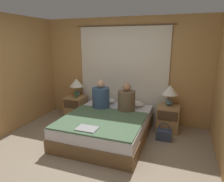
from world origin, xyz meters
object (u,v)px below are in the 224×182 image
nightstand_left (76,107)px  laptop_on_bed (87,129)px  nightstand_right (168,118)px  pillow_left (105,101)px  bed (107,126)px  person_right_in_bed (126,100)px  lamp_left (76,84)px  beer_bottle_on_left_stand (76,95)px  handbag_on_floor (164,134)px  person_left_in_bed (101,97)px  pillow_right (133,103)px  lamp_right (170,91)px

nightstand_left → laptop_on_bed: nightstand_left is taller
nightstand_right → pillow_left: bearing=177.8°
bed → pillow_left: pillow_left is taller
pillow_left → person_right_in_bed: person_right_in_bed is taller
nightstand_left → nightstand_right: size_ratio=1.00×
lamp_left → beer_bottle_on_left_stand: 0.32m
laptop_on_bed → handbag_on_floor: size_ratio=0.99×
nightstand_left → nightstand_right: 2.32m
person_left_in_bed → laptop_on_bed: bearing=-78.3°
person_right_in_bed → handbag_on_floor: (0.84, -0.15, -0.60)m
pillow_right → person_left_in_bed: (-0.66, -0.39, 0.20)m
nightstand_right → handbag_on_floor: bearing=-93.3°
nightstand_left → bed: bearing=-32.5°
beer_bottle_on_left_stand → person_right_in_bed: bearing=-8.8°
bed → pillow_left: (-0.36, 0.80, 0.29)m
pillow_left → beer_bottle_on_left_stand: bearing=-165.7°
person_left_in_bed → nightstand_left: bearing=158.7°
nightstand_left → lamp_right: 2.40m
person_left_in_bed → handbag_on_floor: person_left_in_bed is taller
bed → nightstand_left: (-1.16, 0.74, 0.05)m
bed → beer_bottle_on_left_stand: 1.30m
lamp_right → pillow_right: (-0.81, -0.02, -0.36)m
beer_bottle_on_left_stand → nightstand_right: bearing=3.2°
lamp_left → pillow_right: size_ratio=0.92×
pillow_right → nightstand_left: bearing=-177.8°
lamp_left → beer_bottle_on_left_stand: lamp_left is taller
laptop_on_bed → handbag_on_floor: (1.19, 1.03, -0.39)m
lamp_left → bed: bearing=-35.2°
person_right_in_bed → beer_bottle_on_left_stand: 1.38m
nightstand_right → person_left_in_bed: (-1.47, -0.33, 0.44)m
lamp_left → nightstand_left: bearing=-90.0°
bed → lamp_right: lamp_right is taller
lamp_right → laptop_on_bed: (-1.22, -1.59, -0.38)m
nightstand_left → pillow_left: 0.84m
lamp_right → pillow_right: lamp_right is taller
pillow_right → laptop_on_bed: (-0.42, -1.57, -0.02)m
lamp_right → handbag_on_floor: bearing=-92.8°
person_right_in_bed → handbag_on_floor: 1.04m
nightstand_left → pillow_left: size_ratio=1.13×
beer_bottle_on_left_stand → laptop_on_bed: bearing=-54.2°
bed → nightstand_left: bearing=147.5°
bed → handbag_on_floor: 1.17m
pillow_right → person_left_in_bed: size_ratio=0.76×
bed → lamp_right: bearing=35.2°
bed → lamp_left: 1.56m
nightstand_left → person_right_in_bed: bearing=-12.9°
person_right_in_bed → laptop_on_bed: size_ratio=1.77×
pillow_right → handbag_on_floor: (0.78, -0.54, -0.41)m
bed → person_right_in_bed: (0.29, 0.41, 0.48)m
lamp_left → handbag_on_floor: (2.29, -0.56, -0.77)m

